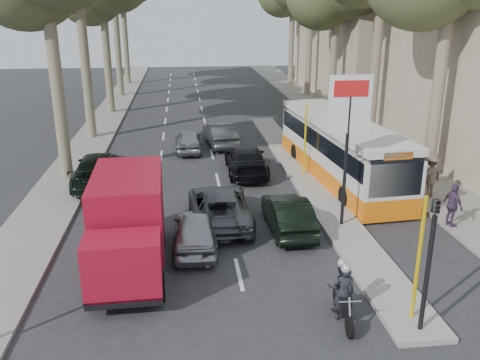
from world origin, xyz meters
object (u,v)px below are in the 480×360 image
at_px(dark_hatchback, 288,214).
at_px(motorcycle, 342,291).
at_px(silver_hatchback, 195,230).
at_px(city_bus, 340,148).
at_px(red_truck, 128,223).

distance_m(dark_hatchback, motorcycle, 5.54).
bearing_deg(motorcycle, silver_hatchback, 132.71).
xyz_separation_m(dark_hatchback, city_bus, (3.57, 5.58, 0.88)).
bearing_deg(city_bus, red_truck, -143.91).
xyz_separation_m(red_truck, city_bus, (9.01, 7.79, -0.02)).
xyz_separation_m(silver_hatchback, motorcycle, (3.66, -4.53, 0.12)).
relative_size(red_truck, motorcycle, 2.82).
bearing_deg(dark_hatchback, silver_hatchback, 15.56).
xyz_separation_m(city_bus, motorcycle, (-3.29, -11.11, -0.77)).
distance_m(city_bus, motorcycle, 11.61).
distance_m(dark_hatchback, red_truck, 5.94).
relative_size(silver_hatchback, red_truck, 0.68).
xyz_separation_m(dark_hatchback, motorcycle, (0.28, -5.53, 0.12)).
height_order(red_truck, motorcycle, red_truck).
bearing_deg(motorcycle, city_bus, 77.25).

